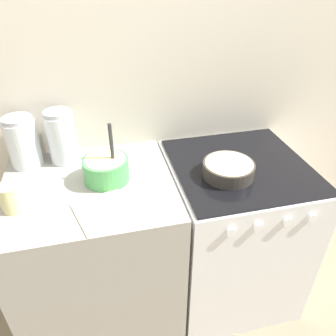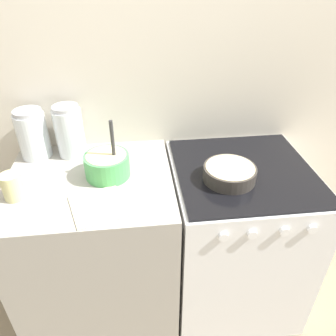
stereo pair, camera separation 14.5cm
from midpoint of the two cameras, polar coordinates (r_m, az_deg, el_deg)
The scene contains 9 objects.
wall_back at distance 1.68m, azimuth 1.61°, elevation 14.91°, with size 4.49×0.05×2.40m.
countertop_cabinet at distance 1.78m, azimuth -9.45°, elevation -13.73°, with size 0.75×0.67×0.88m.
stove at distance 1.86m, azimuth 13.67°, elevation -11.66°, with size 0.66×0.68×0.88m.
mixing_bowl at distance 1.47m, azimuth -7.81°, elevation 0.63°, with size 0.20×0.20×0.27m.
baking_pan at distance 1.48m, azimuth 13.44°, elevation -0.92°, with size 0.23×0.23×0.07m.
storage_jar_left at distance 1.69m, azimuth -20.17°, elevation 5.01°, with size 0.14×0.14×0.24m.
storage_jar_middle at distance 1.65m, azimuth -14.32°, elevation 5.67°, with size 0.14×0.14×0.26m.
tin_can at distance 1.44m, azimuth -22.90°, elevation -3.08°, with size 0.08×0.08×0.11m.
recipe_page at distance 1.33m, azimuth -9.01°, elevation -6.70°, with size 0.26×0.26×0.01m.
Camera 2 is at (-0.16, -0.90, 1.73)m, focal length 35.00 mm.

